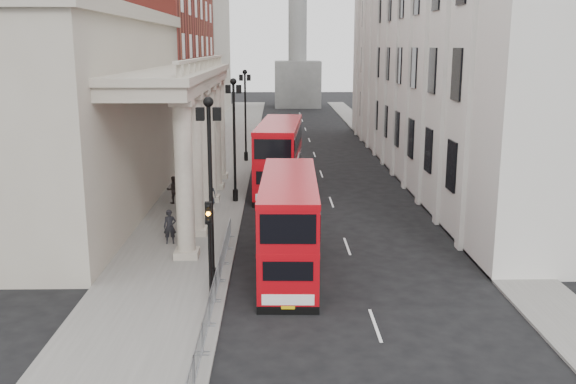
% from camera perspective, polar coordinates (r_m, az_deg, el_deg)
% --- Properties ---
extents(ground, '(260.00, 260.00, 0.00)m').
position_cam_1_polar(ground, '(25.22, -6.14, -11.79)').
color(ground, black).
rests_on(ground, ground).
extents(sidewalk_west, '(6.00, 140.00, 0.12)m').
position_cam_1_polar(sidewalk_west, '(54.10, -6.57, 1.63)').
color(sidewalk_west, slate).
rests_on(sidewalk_west, ground).
extents(sidewalk_east, '(3.00, 140.00, 0.12)m').
position_cam_1_polar(sidewalk_east, '(55.02, 10.80, 1.67)').
color(sidewalk_east, slate).
rests_on(sidewalk_east, ground).
extents(kerb, '(0.20, 140.00, 0.14)m').
position_cam_1_polar(kerb, '(53.90, -3.45, 1.66)').
color(kerb, slate).
rests_on(kerb, ground).
extents(portico_building, '(9.00, 28.00, 12.00)m').
position_cam_1_polar(portico_building, '(43.01, -18.36, 6.20)').
color(portico_building, '#A29888').
rests_on(portico_building, ground).
extents(brick_building, '(9.00, 32.00, 22.00)m').
position_cam_1_polar(brick_building, '(71.97, -11.53, 12.98)').
color(brick_building, maroon).
rests_on(brick_building, ground).
extents(west_building_far, '(9.00, 30.00, 20.00)m').
position_cam_1_polar(west_building_far, '(103.62, -8.30, 12.42)').
color(west_building_far, '#A29888').
rests_on(west_building_far, ground).
extents(east_building, '(8.00, 55.00, 25.00)m').
position_cam_1_polar(east_building, '(56.58, 13.48, 14.53)').
color(east_building, silver).
rests_on(east_building, ground).
extents(monument_column, '(8.00, 8.00, 54.20)m').
position_cam_1_polar(monument_column, '(115.03, 0.86, 15.55)').
color(monument_column, '#60605E').
rests_on(monument_column, ground).
extents(lamp_post_south, '(1.05, 0.44, 8.32)m').
position_cam_1_polar(lamp_post_south, '(27.55, -6.91, 1.08)').
color(lamp_post_south, black).
rests_on(lamp_post_south, sidewalk_west).
extents(lamp_post_mid, '(1.05, 0.44, 8.32)m').
position_cam_1_polar(lamp_post_mid, '(43.29, -4.80, 5.39)').
color(lamp_post_mid, black).
rests_on(lamp_post_mid, sidewalk_west).
extents(lamp_post_north, '(1.05, 0.44, 8.32)m').
position_cam_1_polar(lamp_post_north, '(59.17, -3.81, 7.39)').
color(lamp_post_north, black).
rests_on(lamp_post_north, sidewalk_west).
extents(traffic_light, '(0.28, 0.33, 4.30)m').
position_cam_1_polar(traffic_light, '(26.03, -7.03, -3.71)').
color(traffic_light, black).
rests_on(traffic_light, sidewalk_west).
extents(crowd_barriers, '(0.50, 18.75, 1.10)m').
position_cam_1_polar(crowd_barriers, '(27.03, -6.51, -8.52)').
color(crowd_barriers, gray).
rests_on(crowd_barriers, sidewalk_west).
extents(bus_near, '(2.82, 10.57, 4.54)m').
position_cam_1_polar(bus_near, '(30.19, 0.08, -2.74)').
color(bus_near, '#AF0810').
rests_on(bus_near, ground).
extents(bus_far, '(3.75, 11.84, 5.03)m').
position_cam_1_polar(bus_far, '(47.61, -0.76, 3.33)').
color(bus_far, '#BB0811').
rests_on(bus_far, ground).
extents(pedestrian_a, '(0.74, 0.54, 1.86)m').
position_cam_1_polar(pedestrian_a, '(34.92, -10.46, -3.06)').
color(pedestrian_a, black).
rests_on(pedestrian_a, sidewalk_west).
extents(pedestrian_b, '(1.09, 0.98, 1.86)m').
position_cam_1_polar(pedestrian_b, '(43.83, -10.15, 0.20)').
color(pedestrian_b, black).
rests_on(pedestrian_b, sidewalk_west).
extents(pedestrian_c, '(0.83, 0.59, 1.60)m').
position_cam_1_polar(pedestrian_c, '(43.06, -6.94, -0.10)').
color(pedestrian_c, black).
rests_on(pedestrian_c, sidewalk_west).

